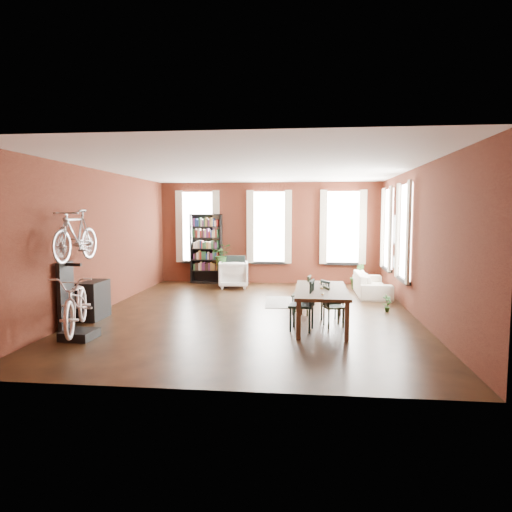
# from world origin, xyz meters

# --- Properties ---
(room) EXTENTS (9.00, 9.04, 3.22)m
(room) POSITION_xyz_m (0.25, 0.62, 2.14)
(room) COLOR black
(room) RESTS_ON ground
(dining_table) EXTENTS (1.01, 2.20, 0.75)m
(dining_table) POSITION_xyz_m (1.46, -1.04, 0.37)
(dining_table) COLOR brown
(dining_table) RESTS_ON ground
(dining_chair_a) EXTENTS (0.51, 0.51, 0.96)m
(dining_chair_a) POSITION_xyz_m (1.08, -1.39, 0.48)
(dining_chair_a) COLOR #173434
(dining_chair_a) RESTS_ON ground
(dining_chair_b) EXTENTS (0.45, 0.45, 0.86)m
(dining_chair_b) POSITION_xyz_m (1.07, 0.02, 0.43)
(dining_chair_b) COLOR black
(dining_chair_b) RESTS_ON ground
(dining_chair_c) EXTENTS (0.45, 0.45, 0.80)m
(dining_chair_c) POSITION_xyz_m (1.71, -1.04, 0.40)
(dining_chair_c) COLOR black
(dining_chair_c) RESTS_ON ground
(dining_chair_d) EXTENTS (0.52, 0.52, 0.85)m
(dining_chair_d) POSITION_xyz_m (1.70, -0.62, 0.43)
(dining_chair_d) COLOR #173032
(dining_chair_d) RESTS_ON ground
(bookshelf) EXTENTS (1.00, 0.32, 2.20)m
(bookshelf) POSITION_xyz_m (-2.00, 4.30, 1.10)
(bookshelf) COLOR black
(bookshelf) RESTS_ON ground
(white_armchair) EXTENTS (0.96, 0.92, 0.88)m
(white_armchair) POSITION_xyz_m (-1.00, 3.49, 0.44)
(white_armchair) COLOR white
(white_armchair) RESTS_ON ground
(cream_sofa) EXTENTS (0.61, 2.08, 0.81)m
(cream_sofa) POSITION_xyz_m (2.95, 2.60, 0.41)
(cream_sofa) COLOR beige
(cream_sofa) RESTS_ON ground
(striped_rug) EXTENTS (1.07, 1.60, 0.01)m
(striped_rug) POSITION_xyz_m (0.65, 1.31, 0.01)
(striped_rug) COLOR black
(striped_rug) RESTS_ON ground
(bike_trainer) EXTENTS (0.57, 0.57, 0.16)m
(bike_trainer) POSITION_xyz_m (-2.82, -2.43, 0.08)
(bike_trainer) COLOR black
(bike_trainer) RESTS_ON ground
(bike_wall_rack) EXTENTS (0.16, 0.60, 1.30)m
(bike_wall_rack) POSITION_xyz_m (-3.40, -1.80, 0.65)
(bike_wall_rack) COLOR black
(bike_wall_rack) RESTS_ON ground
(console_table) EXTENTS (0.40, 0.80, 0.80)m
(console_table) POSITION_xyz_m (-3.28, -0.90, 0.40)
(console_table) COLOR black
(console_table) RESTS_ON ground
(plant_stand) EXTENTS (0.39, 0.39, 0.62)m
(plant_stand) POSITION_xyz_m (-1.37, 3.83, 0.31)
(plant_stand) COLOR black
(plant_stand) RESTS_ON ground
(plant_by_sofa) EXTENTS (0.53, 0.81, 0.34)m
(plant_by_sofa) POSITION_xyz_m (2.67, 3.59, 0.17)
(plant_by_sofa) COLOR #264F1F
(plant_by_sofa) RESTS_ON ground
(plant_small) EXTENTS (0.36, 0.45, 0.14)m
(plant_small) POSITION_xyz_m (2.99, 0.44, 0.07)
(plant_small) COLOR #2A5722
(plant_small) RESTS_ON ground
(bicycle_floor) EXTENTS (0.94, 1.16, 1.91)m
(bicycle_floor) POSITION_xyz_m (-2.85, -2.43, 1.11)
(bicycle_floor) COLOR silver
(bicycle_floor) RESTS_ON bike_trainer
(bicycle_hung) EXTENTS (0.47, 1.00, 1.66)m
(bicycle_hung) POSITION_xyz_m (-3.15, -1.80, 2.13)
(bicycle_hung) COLOR #A5A8AD
(bicycle_hung) RESTS_ON bike_wall_rack
(plant_on_stand) EXTENTS (0.73, 0.78, 0.52)m
(plant_on_stand) POSITION_xyz_m (-1.41, 3.84, 0.88)
(plant_on_stand) COLOR #265020
(plant_on_stand) RESTS_ON plant_stand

